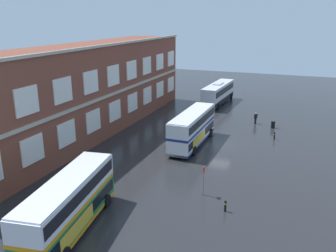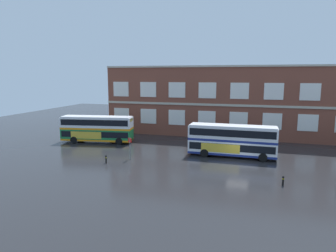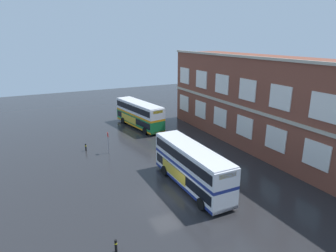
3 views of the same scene
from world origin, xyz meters
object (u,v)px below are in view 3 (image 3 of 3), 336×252
(bus_stand_flag, at_px, (108,141))
(safety_bollard_west, at_px, (86,147))
(double_decker_middle, at_px, (192,166))
(double_decker_near, at_px, (139,114))
(safety_bollard_east, at_px, (116,246))

(bus_stand_flag, height_order, safety_bollard_west, bus_stand_flag)
(double_decker_middle, distance_m, bus_stand_flag, 12.96)
(double_decker_near, relative_size, safety_bollard_east, 11.86)
(double_decker_middle, distance_m, safety_bollard_west, 15.92)
(double_decker_near, xyz_separation_m, double_decker_middle, (20.83, -2.66, 0.00))
(double_decker_near, bearing_deg, safety_bollard_east, -24.21)
(double_decker_near, relative_size, bus_stand_flag, 4.17)
(double_decker_middle, height_order, bus_stand_flag, double_decker_middle)
(bus_stand_flag, distance_m, safety_bollard_east, 18.19)
(safety_bollard_west, bearing_deg, double_decker_middle, 27.43)
(double_decker_near, bearing_deg, double_decker_middle, -7.29)
(bus_stand_flag, height_order, safety_bollard_east, bus_stand_flag)
(safety_bollard_east, bearing_deg, double_decker_middle, 121.33)
(double_decker_near, xyz_separation_m, safety_bollard_west, (6.78, -9.96, -1.66))
(double_decker_near, distance_m, safety_bollard_east, 29.05)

